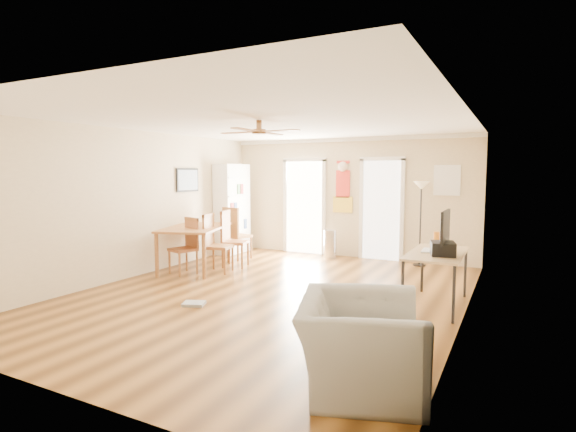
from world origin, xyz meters
The scene contains 30 objects.
floor centered at (0.00, 0.00, 0.00)m, with size 7.00×7.00×0.00m, color brown.
ceiling centered at (0.00, 0.00, 2.60)m, with size 5.50×7.00×0.00m, color silver, non-canonical shape.
wall_back centered at (0.00, 3.50, 1.30)m, with size 5.50×0.04×2.60m, color beige, non-canonical shape.
wall_front centered at (0.00, -3.50, 1.30)m, with size 5.50×0.04×2.60m, color beige, non-canonical shape.
wall_left centered at (-2.75, 0.00, 1.30)m, with size 0.04×7.00×2.60m, color beige, non-canonical shape.
wall_right centered at (2.75, 0.00, 1.30)m, with size 0.04×7.00×2.60m, color beige, non-canonical shape.
crown_molding centered at (0.00, 0.00, 2.56)m, with size 5.50×7.00×0.08m, color white, non-canonical shape.
kitchen_doorway centered at (-1.05, 3.48, 1.05)m, with size 0.90×0.10×2.10m, color white, non-canonical shape.
bathroom_doorway centered at (0.75, 3.48, 1.05)m, with size 0.80×0.10×2.10m, color white, non-canonical shape.
wall_decal centered at (-0.13, 3.48, 1.55)m, with size 0.46×0.03×1.10m, color red.
ac_grille centered at (2.05, 3.47, 1.70)m, with size 0.50×0.04×0.60m, color white.
framed_poster centered at (-2.73, 1.40, 1.70)m, with size 0.04×0.66×0.48m, color black.
ceiling_fan centered at (0.00, -0.30, 2.43)m, with size 1.24×1.24×0.20m, color #593819, non-canonical shape.
bookshelf centered at (-2.53, 2.70, 1.02)m, with size 0.41×0.92×2.04m, color white, non-canonical shape.
dining_table centered at (-2.15, 0.91, 0.41)m, with size 0.99×1.65×0.82m, color #A57335, non-canonical shape.
dining_chair_right_a centered at (-1.60, 1.45, 0.55)m, with size 0.45×0.45×1.10m, color #A36134, non-canonical shape.
dining_chair_right_b centered at (-1.60, 0.90, 0.54)m, with size 0.45×0.45×1.08m, color olive, non-canonical shape.
dining_chair_near centered at (-2.10, 0.48, 0.51)m, with size 0.42×0.42×1.02m, color #A96136, non-canonical shape.
dining_chair_far centered at (-2.01, 2.16, 0.56)m, with size 0.46×0.46×1.11m, color #A27434, non-canonical shape.
trash_can centered at (-0.29, 3.18, 0.31)m, with size 0.28×0.28×0.61m, color silver.
torchiere_lamp centered at (1.61, 3.20, 0.84)m, with size 0.32×0.32×1.68m, color black, non-canonical shape.
computer_desk centered at (2.35, 0.54, 0.38)m, with size 0.71×1.41×0.76m, color tan, non-canonical shape.
imac centered at (2.47, 0.36, 1.06)m, with size 0.09×0.64×0.60m, color black, non-canonical shape.
keyboard centered at (2.20, 0.61, 0.76)m, with size 0.12×0.37×0.01m, color silver.
printer centered at (2.45, 0.33, 0.85)m, with size 0.30×0.35×0.18m, color black.
orange_bottle centered at (2.30, 0.76, 0.88)m, with size 0.08×0.08×0.25m, color orange.
wastebasket_a centered at (1.09, -0.75, 0.14)m, with size 0.25×0.25×0.29m, color white.
wastebasket_b centered at (2.15, -0.65, 0.15)m, with size 0.26×0.26×0.30m, color silver.
floor_cloth centered at (-0.67, -0.99, 0.02)m, with size 0.29×0.23×0.04m, color gray.
armchair centered at (2.15, -2.21, 0.38)m, with size 1.18×1.03×0.77m, color gray.
Camera 1 is at (3.31, -5.84, 1.86)m, focal length 27.97 mm.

